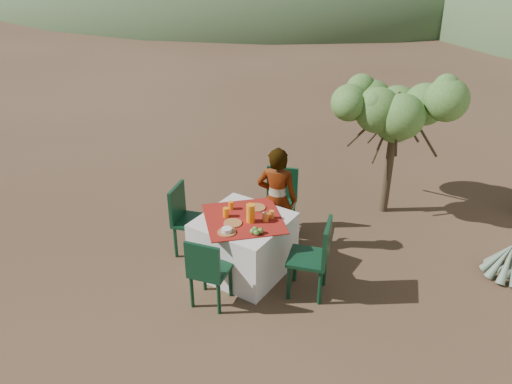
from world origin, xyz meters
TOP-DOWN VIEW (x-y plane):
  - ground at (0.00, 0.00)m, footprint 160.00×160.00m
  - table at (-0.58, -0.12)m, footprint 1.30×1.30m
  - chair_far at (-0.68, 0.95)m, footprint 0.56×0.56m
  - chair_near at (-0.53, -0.93)m, footprint 0.50×0.50m
  - chair_left at (-1.46, -0.18)m, footprint 0.56×0.56m
  - chair_right at (0.39, -0.07)m, footprint 0.57×0.57m
  - person at (-0.50, 0.55)m, footprint 0.63×0.51m
  - shrub_tree at (0.45, 2.41)m, footprint 1.64×1.61m
  - agave at (2.29, 1.58)m, footprint 0.65×0.65m
  - plate_far at (-0.58, 0.18)m, footprint 0.23×0.23m
  - plate_near at (-0.62, -0.30)m, footprint 0.22×0.22m
  - glass_far at (-0.85, -0.01)m, footprint 0.06×0.06m
  - glass_near at (-0.79, -0.20)m, footprint 0.07×0.07m
  - juice_pitcher at (-0.46, -0.14)m, footprint 0.11×0.11m
  - bowl_plate at (-0.56, -0.50)m, footprint 0.22×0.22m
  - white_bowl at (-0.56, -0.50)m, footprint 0.12×0.12m
  - jar_left at (-0.32, -0.03)m, footprint 0.07×0.07m
  - jar_right at (-0.29, 0.07)m, footprint 0.06×0.06m
  - napkin_holder at (-0.34, -0.00)m, footprint 0.07×0.04m
  - fruit_cluster at (-0.26, -0.33)m, footprint 0.14×0.13m

SIDE VIEW (x-z plane):
  - ground at x=0.00m, z-range 0.00..0.00m
  - agave at x=2.29m, z-range -0.11..0.57m
  - table at x=-0.58m, z-range 0.00..0.76m
  - chair_near at x=-0.53m, z-range 0.05..0.95m
  - chair_far at x=-0.68m, z-range 0.05..1.01m
  - chair_left at x=-1.46m, z-range 0.05..1.02m
  - chair_right at x=0.39m, z-range 0.05..1.04m
  - person at x=-0.50m, z-range 0.00..1.48m
  - bowl_plate at x=-0.56m, z-range 0.76..0.77m
  - plate_far at x=-0.58m, z-range 0.76..0.78m
  - plate_near at x=-0.62m, z-range 0.76..0.78m
  - white_bowl at x=-0.56m, z-range 0.77..0.82m
  - fruit_cluster at x=-0.26m, z-range 0.76..0.83m
  - napkin_holder at x=-0.34m, z-range 0.76..0.85m
  - jar_right at x=-0.29m, z-range 0.76..0.86m
  - glass_far at x=-0.85m, z-range 0.76..0.87m
  - jar_left at x=-0.32m, z-range 0.76..0.87m
  - glass_near at x=-0.79m, z-range 0.76..0.88m
  - juice_pitcher at x=-0.46m, z-range 0.76..0.99m
  - shrub_tree at x=0.45m, z-range 0.56..2.50m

